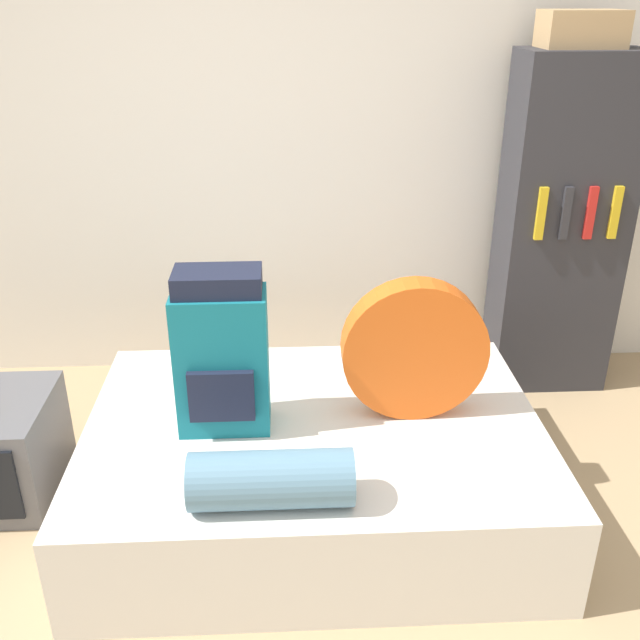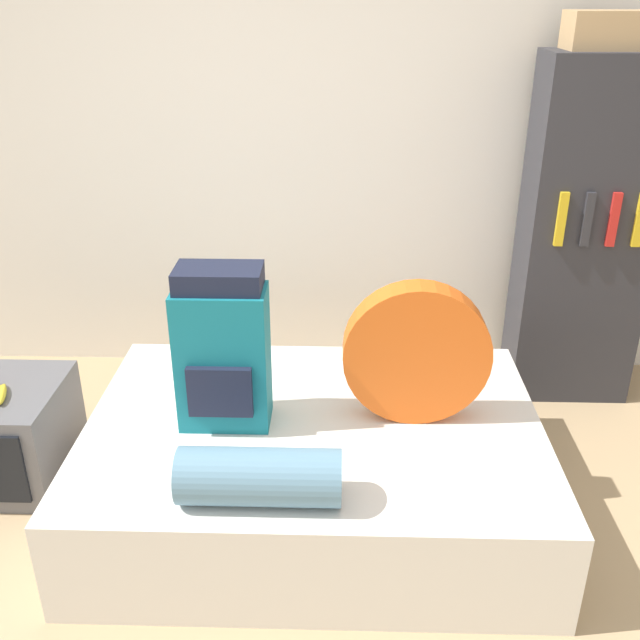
% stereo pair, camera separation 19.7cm
% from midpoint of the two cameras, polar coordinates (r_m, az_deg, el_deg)
% --- Properties ---
extents(wall_back, '(8.00, 0.05, 2.60)m').
position_cam_midpoint_polar(wall_back, '(3.79, -0.42, 14.48)').
color(wall_back, white).
rests_on(wall_back, ground_plane).
extents(bed, '(1.82, 1.31, 0.42)m').
position_cam_midpoint_polar(bed, '(3.00, 1.45, -11.49)').
color(bed, silver).
rests_on(bed, ground_plane).
extents(backpack, '(0.35, 0.23, 0.65)m').
position_cam_midpoint_polar(backpack, '(2.74, -5.77, -2.49)').
color(backpack, '#14707F').
rests_on(backpack, bed).
extents(tent_bag, '(0.57, 0.13, 0.57)m').
position_cam_midpoint_polar(tent_bag, '(2.81, 9.70, -2.67)').
color(tent_bag, '#E05B19').
rests_on(tent_bag, bed).
extents(sleeping_roll, '(0.55, 0.20, 0.20)m').
position_cam_midpoint_polar(sleeping_roll, '(2.43, -2.50, -12.48)').
color(sleeping_roll, '#5B849E').
rests_on(sleeping_roll, bed).
extents(television, '(0.56, 0.55, 0.44)m').
position_cam_midpoint_polar(television, '(3.43, -22.70, -8.40)').
color(television, '#5B5B60').
rests_on(television, ground_plane).
extents(bookshelf, '(0.61, 0.36, 1.74)m').
position_cam_midpoint_polar(bookshelf, '(3.85, 21.79, 6.26)').
color(bookshelf, '#2D2D33').
rests_on(bookshelf, ground_plane).
extents(cardboard_box, '(0.37, 0.23, 0.16)m').
position_cam_midpoint_polar(cardboard_box, '(3.69, 23.63, 20.47)').
color(cardboard_box, tan).
rests_on(cardboard_box, bookshelf).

